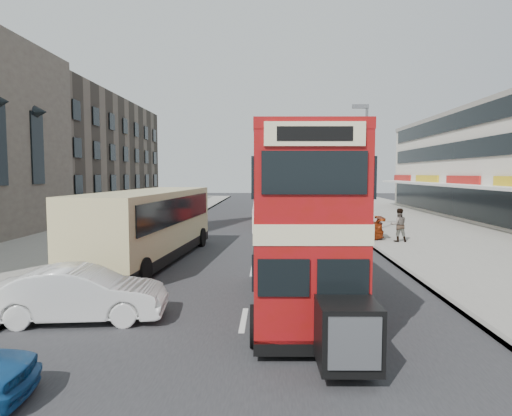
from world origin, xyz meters
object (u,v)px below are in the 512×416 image
(coach, at_px, (149,223))
(car_right_a, at_px, (339,228))
(bus_second, at_px, (287,192))
(pedestrian_near, at_px, (399,225))
(pedestrian_far, at_px, (365,208))
(car_right_b, at_px, (330,225))
(car_right_c, at_px, (318,208))
(car_left_front, at_px, (81,294))
(street_lamp, at_px, (365,159))
(cyclist, at_px, (313,224))
(bus_main, at_px, (297,221))

(coach, bearing_deg, car_right_a, 39.23)
(bus_second, relative_size, car_right_a, 1.69)
(pedestrian_near, distance_m, pedestrian_far, 14.08)
(car_right_b, height_order, car_right_c, car_right_c)
(coach, distance_m, car_right_a, 11.43)
(coach, height_order, car_left_front, coach)
(street_lamp, height_order, car_right_a, street_lamp)
(car_right_a, bearing_deg, cyclist, -151.80)
(car_right_b, xyz_separation_m, cyclist, (-1.08, -0.01, 0.02))
(coach, relative_size, car_right_c, 2.91)
(car_right_b, xyz_separation_m, car_right_c, (0.64, 12.76, 0.04))
(pedestrian_near, bearing_deg, car_right_a, -21.51)
(coach, height_order, pedestrian_near, coach)
(bus_main, relative_size, car_right_a, 1.76)
(street_lamp, xyz_separation_m, cyclist, (-3.02, 0.99, -4.15))
(car_right_c, xyz_separation_m, pedestrian_near, (2.60, -16.79, 0.43))
(pedestrian_near, height_order, pedestrian_far, pedestrian_near)
(street_lamp, height_order, pedestrian_far, street_lamp)
(bus_main, bearing_deg, street_lamp, -110.26)
(coach, xyz_separation_m, pedestrian_far, (13.62, 19.15, -0.80))
(bus_second, relative_size, cyclist, 4.37)
(car_right_c, height_order, cyclist, cyclist)
(street_lamp, xyz_separation_m, car_right_b, (-1.94, 1.00, -4.16))
(bus_main, height_order, car_right_b, bus_main)
(car_right_c, bearing_deg, street_lamp, -1.35)
(car_left_front, distance_m, car_right_a, 17.04)
(bus_second, relative_size, car_right_c, 2.20)
(pedestrian_far, bearing_deg, car_right_a, -117.76)
(street_lamp, relative_size, coach, 0.72)
(cyclist, bearing_deg, coach, -139.69)
(car_right_a, bearing_deg, pedestrian_far, 165.64)
(car_right_a, bearing_deg, car_right_b, -173.02)
(bus_second, height_order, car_right_a, bus_second)
(car_right_a, xyz_separation_m, car_right_c, (0.49, 15.49, -0.07))
(bus_main, bearing_deg, car_right_a, -105.43)
(pedestrian_near, bearing_deg, bus_main, 63.33)
(car_right_c, bearing_deg, cyclist, -14.42)
(street_lamp, xyz_separation_m, bus_main, (-5.05, -14.95, -2.22))
(bus_main, distance_m, car_right_a, 13.74)
(car_right_a, relative_size, car_right_b, 1.13)
(bus_main, height_order, bus_second, bus_main)
(street_lamp, relative_size, bus_second, 0.96)
(car_left_front, xyz_separation_m, car_right_b, (8.90, 17.17, -0.10))
(car_left_front, bearing_deg, pedestrian_near, -48.99)
(car_right_a, relative_size, pedestrian_far, 3.23)
(car_right_c, bearing_deg, bus_second, -34.73)
(car_left_front, relative_size, pedestrian_far, 2.83)
(cyclist, bearing_deg, street_lamp, -26.07)
(bus_second, xyz_separation_m, car_left_front, (-6.33, -23.88, -1.72))
(bus_second, height_order, pedestrian_near, bus_second)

